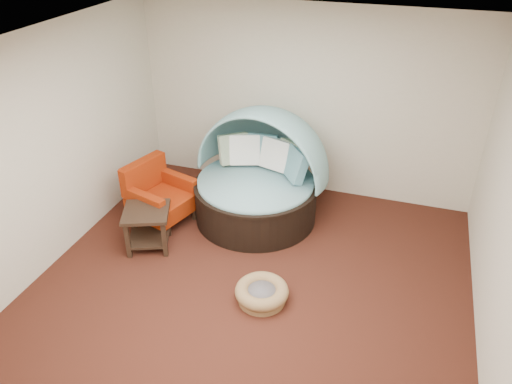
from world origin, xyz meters
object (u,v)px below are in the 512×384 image
(canopy_daybed, at_px, (259,169))
(red_armchair, at_px, (158,196))
(pet_basket, at_px, (262,293))
(side_table, at_px, (147,223))

(canopy_daybed, height_order, red_armchair, canopy_daybed)
(canopy_daybed, distance_m, red_armchair, 1.44)
(red_armchair, bearing_deg, canopy_daybed, 41.88)
(pet_basket, bearing_deg, side_table, 162.93)
(pet_basket, height_order, red_armchair, red_armchair)
(red_armchair, distance_m, side_table, 0.60)
(pet_basket, distance_m, side_table, 1.81)
(pet_basket, distance_m, red_armchair, 2.18)
(canopy_daybed, relative_size, pet_basket, 2.47)
(pet_basket, xyz_separation_m, red_armchair, (-1.86, 1.11, 0.30))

